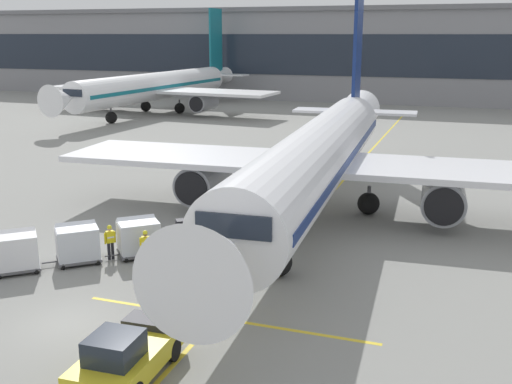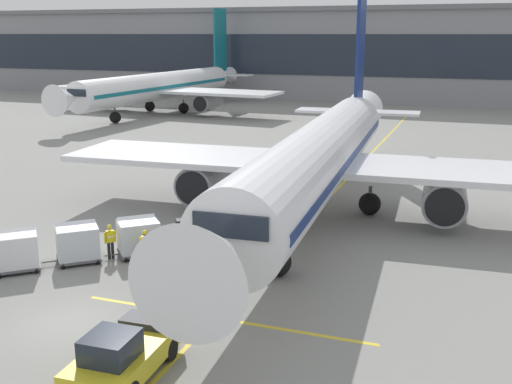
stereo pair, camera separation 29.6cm
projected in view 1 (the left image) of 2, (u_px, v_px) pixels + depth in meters
ground_plane at (73, 323)px, 23.37m from camera, size 600.00×600.00×0.00m
parked_airplane at (320, 156)px, 36.55m from camera, size 31.98×41.99×14.02m
belt_loader at (207, 231)px, 31.69m from camera, size 5.11×4.22×2.71m
baggage_cart_lead at (138, 236)px, 30.25m from camera, size 2.58×2.52×1.91m
baggage_cart_second at (77, 243)px, 29.34m from camera, size 2.58×2.52×1.91m
baggage_cart_third at (16, 251)px, 28.24m from camera, size 2.58×2.52×1.91m
pushback_tug at (127, 354)px, 19.46m from camera, size 2.26×4.48×1.83m
ground_crew_by_loader at (146, 245)px, 28.94m from camera, size 0.53×0.37×1.74m
ground_crew_by_carts at (110, 240)px, 29.75m from camera, size 0.43×0.46×1.74m
safety_cone_engine_keepout at (192, 216)px, 35.75m from camera, size 0.71×0.71×0.80m
apron_guidance_line_lead_in at (310, 217)px, 36.90m from camera, size 0.20×110.00×0.01m
apron_guidance_line_stop_bar at (226, 319)px, 23.66m from camera, size 12.00×0.20×0.01m
terminal_building at (330, 54)px, 104.82m from camera, size 137.21×18.77×14.83m
distant_airplane at (158, 87)px, 83.95m from camera, size 33.76×43.26×14.54m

